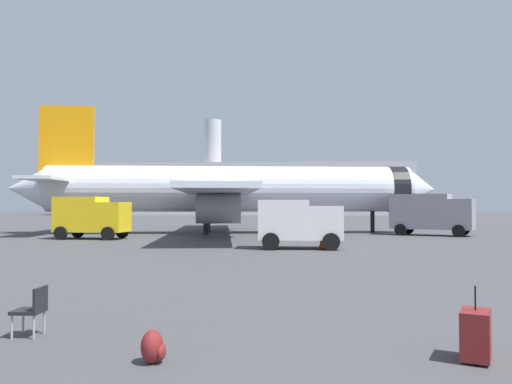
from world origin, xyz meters
TOP-DOWN VIEW (x-y plane):
  - airplane_at_gate at (-5.55, 39.53)m, footprint 35.75×32.35m
  - service_truck at (-14.06, 31.57)m, footprint 4.97×2.86m
  - fuel_truck at (10.45, 37.50)m, footprint 6.44×4.80m
  - cargo_van at (0.11, 24.62)m, footprint 4.40×2.33m
  - safety_cone_near at (1.35, 25.06)m, footprint 0.44×0.44m
  - rolling_suitcase at (2.42, 5.27)m, footprint 0.62×0.75m
  - traveller_backpack at (-2.29, 4.83)m, footprint 0.36×0.40m
  - gate_chair at (-4.80, 6.16)m, footprint 0.49×0.49m
  - terminal_building at (-15.08, 128.81)m, footprint 87.94×21.49m

SIDE VIEW (x-z plane):
  - traveller_backpack at x=-2.29m, z-range -0.01..0.47m
  - safety_cone_near at x=1.35m, z-range -0.01..0.61m
  - rolling_suitcase at x=2.42m, z-range -0.16..0.94m
  - gate_chair at x=-4.80m, z-range 0.07..0.93m
  - cargo_van at x=0.11m, z-range 0.15..2.75m
  - service_truck at x=-14.06m, z-range 0.16..3.05m
  - fuel_truck at x=10.45m, z-range 0.17..3.37m
  - airplane_at_gate at x=-5.55m, z-range -1.59..8.91m
  - terminal_building at x=-15.08m, z-range -5.88..18.96m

